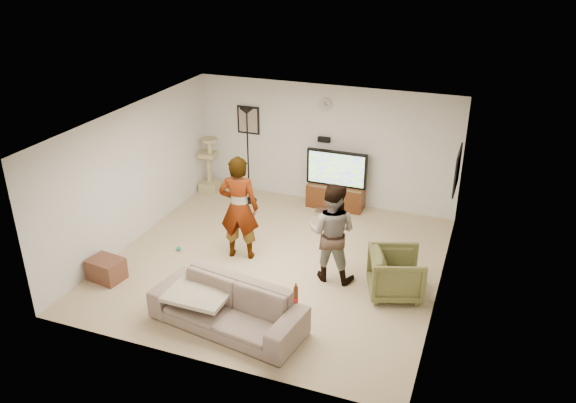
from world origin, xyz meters
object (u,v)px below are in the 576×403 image
(floor_lamp, at_px, (248,156))
(side_table, at_px, (106,269))
(person_left, at_px, (239,208))
(beer_bottle, at_px, (296,295))
(sofa, at_px, (227,307))
(person_right, at_px, (332,232))
(cat_tree, at_px, (208,164))
(tv_stand, at_px, (336,196))
(tv, at_px, (337,169))
(armchair, at_px, (396,274))

(floor_lamp, height_order, side_table, floor_lamp)
(person_left, xyz_separation_m, beer_bottle, (1.72, -1.91, -0.15))
(beer_bottle, bearing_deg, floor_lamp, 121.75)
(floor_lamp, relative_size, beer_bottle, 8.14)
(side_table, bearing_deg, sofa, -10.32)
(person_right, xyz_separation_m, sofa, (-1.01, -1.78, -0.51))
(floor_lamp, bearing_deg, sofa, -69.98)
(cat_tree, relative_size, sofa, 0.55)
(floor_lamp, xyz_separation_m, cat_tree, (-1.07, 0.23, -0.40))
(tv_stand, xyz_separation_m, tv, (0.00, 0.00, 0.62))
(tv_stand, bearing_deg, beer_bottle, -80.79)
(beer_bottle, distance_m, armchair, 2.02)
(person_right, bearing_deg, armchair, 173.37)
(floor_lamp, xyz_separation_m, sofa, (1.49, -4.08, -0.69))
(floor_lamp, height_order, person_left, floor_lamp)
(tv, height_order, cat_tree, cat_tree)
(person_left, xyz_separation_m, side_table, (-1.74, -1.47, -0.75))
(cat_tree, bearing_deg, sofa, -59.38)
(sofa, bearing_deg, tv_stand, 95.01)
(cat_tree, xyz_separation_m, armchair, (4.65, -2.65, -0.24))
(person_left, distance_m, person_right, 1.70)
(floor_lamp, height_order, person_right, floor_lamp)
(side_table, bearing_deg, floor_lamp, 75.56)
(beer_bottle, bearing_deg, sofa, 180.00)
(sofa, relative_size, armchair, 2.74)
(tv_stand, relative_size, floor_lamp, 0.57)
(sofa, bearing_deg, person_right, 69.64)
(person_right, relative_size, armchair, 2.04)
(sofa, bearing_deg, person_left, 118.76)
(person_left, bearing_deg, tv_stand, -122.30)
(beer_bottle, bearing_deg, cat_tree, 129.78)
(tv_stand, distance_m, sofa, 4.46)
(cat_tree, bearing_deg, person_left, -52.10)
(tv, relative_size, floor_lamp, 0.62)
(tv_stand, xyz_separation_m, sofa, (-0.32, -4.44, 0.09))
(floor_lamp, relative_size, armchair, 2.47)
(tv, xyz_separation_m, floor_lamp, (-1.80, -0.36, 0.16))
(tv, relative_size, beer_bottle, 5.02)
(tv, height_order, beer_bottle, tv)
(beer_bottle, bearing_deg, side_table, 172.73)
(sofa, height_order, armchair, armchair)
(cat_tree, relative_size, side_table, 2.25)
(person_right, height_order, sofa, person_right)
(tv_stand, height_order, person_left, person_left)
(tv, height_order, person_right, person_right)
(person_right, bearing_deg, beer_bottle, 90.64)
(cat_tree, bearing_deg, tv, 2.57)
(cat_tree, height_order, sofa, cat_tree)
(tv, relative_size, cat_tree, 1.02)
(cat_tree, bearing_deg, floor_lamp, -12.35)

